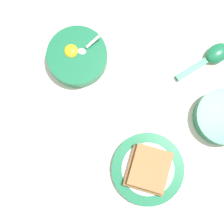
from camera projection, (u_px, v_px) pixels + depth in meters
name	position (u px, v px, depth m)	size (l,w,h in m)	color
ground_plane	(138.00, 117.00, 0.86)	(3.00, 3.00, 0.00)	silver
egg_bowl	(77.00, 57.00, 0.86)	(0.17, 0.17, 0.07)	#196B42
toast_plate	(148.00, 169.00, 0.83)	(0.19, 0.19, 0.02)	#196B42
toast_sandwich	(149.00, 169.00, 0.81)	(0.11, 0.12, 0.03)	brown
soup_spoon	(213.00, 56.00, 0.87)	(0.14, 0.15, 0.03)	#196B42
congee_bowl	(223.00, 117.00, 0.84)	(0.15, 0.15, 0.05)	#196B42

